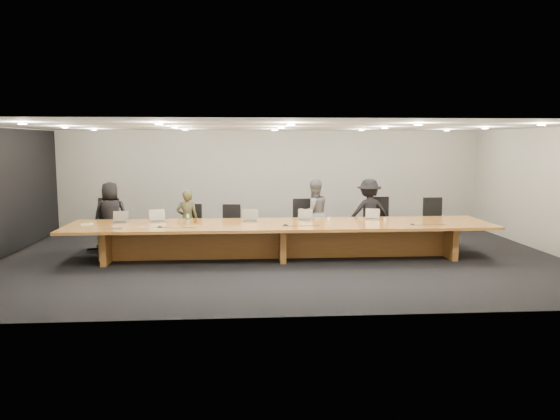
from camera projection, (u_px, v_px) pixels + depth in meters
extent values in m
plane|color=black|center=(281.00, 258.00, 11.72)|extent=(12.00, 12.00, 0.00)
cube|color=beige|center=(270.00, 180.00, 15.51)|extent=(12.00, 0.02, 2.80)
cube|color=#9C5D22|center=(281.00, 225.00, 11.63)|extent=(9.00, 1.80, 0.06)
cube|color=brown|center=(281.00, 242.00, 11.68)|extent=(7.65, 0.15, 0.69)
cube|color=brown|center=(110.00, 244.00, 11.42)|extent=(0.12, 1.26, 0.69)
cube|color=brown|center=(281.00, 242.00, 11.68)|extent=(0.12, 1.26, 0.69)
cube|color=brown|center=(445.00, 240.00, 11.94)|extent=(0.12, 1.26, 0.69)
imported|color=black|center=(111.00, 216.00, 12.54)|extent=(0.82, 0.59, 1.57)
imported|color=#3F3D22|center=(187.00, 219.00, 12.72)|extent=(0.51, 0.35, 1.37)
imported|color=slate|center=(314.00, 213.00, 12.90)|extent=(0.92, 0.80, 1.60)
imported|color=black|center=(369.00, 213.00, 12.98)|extent=(1.08, 0.68, 1.61)
cylinder|color=silver|center=(188.00, 219.00, 11.66)|extent=(0.08, 0.08, 0.19)
cylinder|color=brown|center=(196.00, 221.00, 11.66)|extent=(0.09, 0.09, 0.10)
cone|color=white|center=(329.00, 219.00, 12.01)|extent=(0.08, 0.08, 0.08)
cone|color=silver|center=(385.00, 220.00, 11.90)|extent=(0.09, 0.09, 0.08)
cube|color=white|center=(87.00, 224.00, 11.46)|extent=(0.29, 0.26, 0.01)
cube|color=#6ECB36|center=(87.00, 223.00, 11.44)|extent=(0.16, 0.12, 0.02)
cube|color=#B6B6BB|center=(117.00, 228.00, 10.94)|extent=(0.22, 0.18, 0.03)
cone|color=black|center=(160.00, 227.00, 11.09)|extent=(0.16, 0.16, 0.03)
cone|color=black|center=(285.00, 225.00, 11.28)|extent=(0.15, 0.15, 0.03)
cone|color=black|center=(412.00, 224.00, 11.42)|extent=(0.11, 0.11, 0.03)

